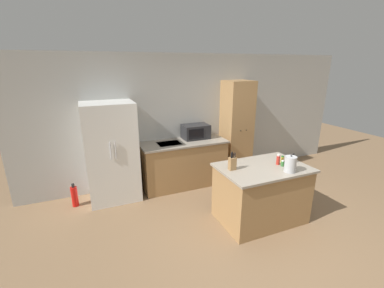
{
  "coord_description": "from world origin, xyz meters",
  "views": [
    {
      "loc": [
        -2.25,
        -2.56,
        2.4
      ],
      "look_at": [
        -0.58,
        1.4,
        1.05
      ],
      "focal_mm": 24.0,
      "sensor_mm": 36.0,
      "label": 1
    }
  ],
  "objects_px": {
    "pantry_cabinet": "(236,129)",
    "microwave": "(196,132)",
    "kettle": "(290,164)",
    "fire_extinguisher": "(75,196)",
    "spice_bottle_pale_salt": "(289,159)",
    "spice_bottle_tall_dark": "(283,163)",
    "knife_block": "(232,163)",
    "spice_bottle_amber_oil": "(278,160)",
    "spice_bottle_short_red": "(293,159)",
    "spice_bottle_green_herb": "(282,159)",
    "refrigerator": "(112,152)"
  },
  "relations": [
    {
      "from": "pantry_cabinet",
      "to": "microwave",
      "type": "xyz_separation_m",
      "value": [
        -0.94,
        0.06,
        0.03
      ]
    },
    {
      "from": "knife_block",
      "to": "spice_bottle_amber_oil",
      "type": "relative_size",
      "value": 1.65
    },
    {
      "from": "microwave",
      "to": "spice_bottle_tall_dark",
      "type": "relative_size",
      "value": 5.8
    },
    {
      "from": "refrigerator",
      "to": "spice_bottle_green_herb",
      "type": "relative_size",
      "value": 16.54
    },
    {
      "from": "microwave",
      "to": "fire_extinguisher",
      "type": "relative_size",
      "value": 1.26
    },
    {
      "from": "spice_bottle_short_red",
      "to": "kettle",
      "type": "distance_m",
      "value": 0.39
    },
    {
      "from": "knife_block",
      "to": "refrigerator",
      "type": "bearing_deg",
      "value": 135.39
    },
    {
      "from": "spice_bottle_tall_dark",
      "to": "refrigerator",
      "type": "bearing_deg",
      "value": 143.83
    },
    {
      "from": "spice_bottle_short_red",
      "to": "spice_bottle_pale_salt",
      "type": "relative_size",
      "value": 1.27
    },
    {
      "from": "knife_block",
      "to": "spice_bottle_pale_salt",
      "type": "distance_m",
      "value": 0.98
    },
    {
      "from": "refrigerator",
      "to": "spice_bottle_amber_oil",
      "type": "distance_m",
      "value": 2.83
    },
    {
      "from": "spice_bottle_tall_dark",
      "to": "spice_bottle_green_herb",
      "type": "relative_size",
      "value": 0.86
    },
    {
      "from": "kettle",
      "to": "fire_extinguisher",
      "type": "height_order",
      "value": "kettle"
    },
    {
      "from": "pantry_cabinet",
      "to": "spice_bottle_pale_salt",
      "type": "relative_size",
      "value": 16.96
    },
    {
      "from": "refrigerator",
      "to": "spice_bottle_tall_dark",
      "type": "xyz_separation_m",
      "value": [
        2.33,
        -1.71,
        0.06
      ]
    },
    {
      "from": "refrigerator",
      "to": "spice_bottle_amber_oil",
      "type": "xyz_separation_m",
      "value": [
        2.31,
        -1.63,
        0.09
      ]
    },
    {
      "from": "kettle",
      "to": "fire_extinguisher",
      "type": "bearing_deg",
      "value": 147.7
    },
    {
      "from": "spice_bottle_tall_dark",
      "to": "spice_bottle_green_herb",
      "type": "height_order",
      "value": "spice_bottle_green_herb"
    },
    {
      "from": "pantry_cabinet",
      "to": "spice_bottle_amber_oil",
      "type": "relative_size",
      "value": 12.19
    },
    {
      "from": "spice_bottle_tall_dark",
      "to": "kettle",
      "type": "bearing_deg",
      "value": -104.56
    },
    {
      "from": "refrigerator",
      "to": "knife_block",
      "type": "relative_size",
      "value": 6.34
    },
    {
      "from": "spice_bottle_short_red",
      "to": "spice_bottle_pale_salt",
      "type": "xyz_separation_m",
      "value": [
        -0.05,
        0.03,
        -0.02
      ]
    },
    {
      "from": "knife_block",
      "to": "spice_bottle_amber_oil",
      "type": "distance_m",
      "value": 0.77
    },
    {
      "from": "kettle",
      "to": "spice_bottle_short_red",
      "type": "bearing_deg",
      "value": 40.46
    },
    {
      "from": "microwave",
      "to": "spice_bottle_short_red",
      "type": "relative_size",
      "value": 3.46
    },
    {
      "from": "fire_extinguisher",
      "to": "spice_bottle_green_herb",
      "type": "bearing_deg",
      "value": -26.28
    },
    {
      "from": "spice_bottle_short_red",
      "to": "spice_bottle_amber_oil",
      "type": "bearing_deg",
      "value": 171.1
    },
    {
      "from": "spice_bottle_tall_dark",
      "to": "kettle",
      "type": "distance_m",
      "value": 0.23
    },
    {
      "from": "spice_bottle_short_red",
      "to": "kettle",
      "type": "relative_size",
      "value": 0.6
    },
    {
      "from": "pantry_cabinet",
      "to": "kettle",
      "type": "bearing_deg",
      "value": -100.09
    },
    {
      "from": "pantry_cabinet",
      "to": "spice_bottle_green_herb",
      "type": "distance_m",
      "value": 1.68
    },
    {
      "from": "microwave",
      "to": "spice_bottle_pale_salt",
      "type": "bearing_deg",
      "value": -64.95
    },
    {
      "from": "refrigerator",
      "to": "knife_block",
      "type": "xyz_separation_m",
      "value": [
        1.55,
        -1.53,
        0.11
      ]
    },
    {
      "from": "pantry_cabinet",
      "to": "spice_bottle_green_herb",
      "type": "height_order",
      "value": "pantry_cabinet"
    },
    {
      "from": "spice_bottle_amber_oil",
      "to": "microwave",
      "type": "bearing_deg",
      "value": 109.38
    },
    {
      "from": "knife_block",
      "to": "spice_bottle_short_red",
      "type": "relative_size",
      "value": 1.82
    },
    {
      "from": "refrigerator",
      "to": "spice_bottle_pale_salt",
      "type": "xyz_separation_m",
      "value": [
        2.52,
        -1.64,
        0.07
      ]
    },
    {
      "from": "refrigerator",
      "to": "kettle",
      "type": "relative_size",
      "value": 6.93
    },
    {
      "from": "pantry_cabinet",
      "to": "kettle",
      "type": "xyz_separation_m",
      "value": [
        -0.36,
        -2.0,
        -0.01
      ]
    },
    {
      "from": "spice_bottle_amber_oil",
      "to": "kettle",
      "type": "relative_size",
      "value": 0.66
    },
    {
      "from": "spice_bottle_short_red",
      "to": "spice_bottle_tall_dark",
      "type": "bearing_deg",
      "value": -170.56
    },
    {
      "from": "spice_bottle_short_red",
      "to": "spice_bottle_pale_salt",
      "type": "height_order",
      "value": "spice_bottle_short_red"
    },
    {
      "from": "refrigerator",
      "to": "spice_bottle_green_herb",
      "type": "height_order",
      "value": "refrigerator"
    },
    {
      "from": "pantry_cabinet",
      "to": "spice_bottle_green_herb",
      "type": "relative_size",
      "value": 19.22
    },
    {
      "from": "microwave",
      "to": "spice_bottle_pale_salt",
      "type": "relative_size",
      "value": 4.39
    },
    {
      "from": "spice_bottle_green_herb",
      "to": "spice_bottle_short_red",
      "type": "bearing_deg",
      "value": -31.56
    },
    {
      "from": "spice_bottle_short_red",
      "to": "pantry_cabinet",
      "type": "bearing_deg",
      "value": 87.97
    },
    {
      "from": "spice_bottle_tall_dark",
      "to": "spice_bottle_green_herb",
      "type": "bearing_deg",
      "value": 50.06
    },
    {
      "from": "refrigerator",
      "to": "fire_extinguisher",
      "type": "relative_size",
      "value": 4.2
    },
    {
      "from": "pantry_cabinet",
      "to": "microwave",
      "type": "relative_size",
      "value": 3.87
    }
  ]
}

